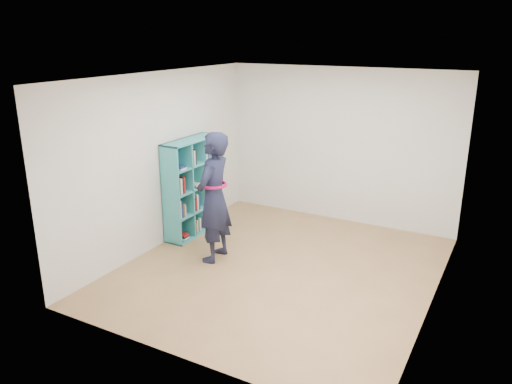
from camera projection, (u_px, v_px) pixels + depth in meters
The scene contains 9 objects.
floor at pixel (280, 269), 6.89m from camera, with size 4.50×4.50×0.00m, color olive.
ceiling at pixel (283, 77), 6.10m from camera, with size 4.50×4.50×0.00m, color white.
wall_left at pixel (160, 161), 7.41m from camera, with size 0.02×4.50×2.60m, color silver.
wall_right at pixel (442, 203), 5.58m from camera, with size 0.02×4.50×2.60m, color silver.
wall_back at pixel (340, 146), 8.38m from camera, with size 4.00×0.02×2.60m, color silver.
wall_front at pixel (176, 239), 4.61m from camera, with size 4.00×0.02×2.60m, color silver.
bookshelf at pixel (191, 188), 7.95m from camera, with size 0.34×1.16×1.55m.
person at pixel (214, 197), 6.94m from camera, with size 0.51×0.71×1.85m.
smartphone at pixel (208, 186), 7.04m from camera, with size 0.03×0.09×0.13m.
Camera 1 is at (2.69, -5.64, 3.12)m, focal length 35.00 mm.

